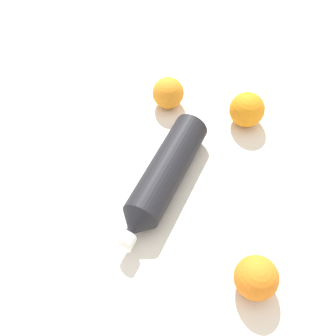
{
  "coord_description": "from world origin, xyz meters",
  "views": [
    {
      "loc": [
        0.12,
        -0.41,
        0.71
      ],
      "look_at": [
        -0.03,
        0.04,
        0.04
      ],
      "focal_mm": 41.22,
      "sensor_mm": 36.0,
      "label": 1
    }
  ],
  "objects_px": {
    "orange_1": "(256,278)",
    "water_bottle": "(163,176)",
    "orange_2": "(247,110)",
    "orange_0": "(168,93)"
  },
  "relations": [
    {
      "from": "orange_1",
      "to": "water_bottle",
      "type": "bearing_deg",
      "value": 146.13
    },
    {
      "from": "water_bottle",
      "to": "orange_1",
      "type": "xyz_separation_m",
      "value": [
        0.23,
        -0.15,
        0.0
      ]
    },
    {
      "from": "water_bottle",
      "to": "orange_2",
      "type": "distance_m",
      "value": 0.27
    },
    {
      "from": "orange_1",
      "to": "orange_0",
      "type": "bearing_deg",
      "value": 127.27
    },
    {
      "from": "orange_0",
      "to": "orange_2",
      "type": "distance_m",
      "value": 0.2
    },
    {
      "from": "water_bottle",
      "to": "orange_0",
      "type": "height_order",
      "value": "orange_0"
    },
    {
      "from": "orange_0",
      "to": "orange_2",
      "type": "relative_size",
      "value": 0.93
    },
    {
      "from": "orange_1",
      "to": "orange_2",
      "type": "bearing_deg",
      "value": 104.39
    },
    {
      "from": "water_bottle",
      "to": "orange_0",
      "type": "bearing_deg",
      "value": -157.35
    },
    {
      "from": "water_bottle",
      "to": "orange_2",
      "type": "bearing_deg",
      "value": 158.77
    }
  ]
}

